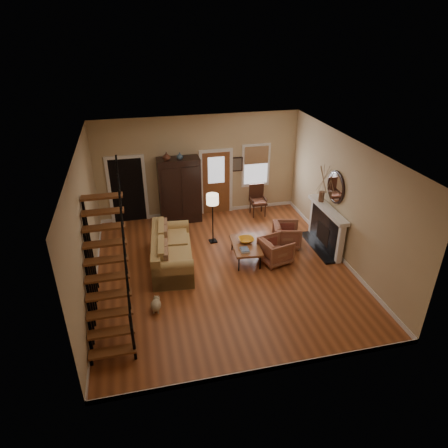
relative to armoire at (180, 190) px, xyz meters
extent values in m
plane|color=#9B4E27|center=(0.70, -3.15, -1.05)|extent=(7.00, 7.00, 0.00)
plane|color=white|center=(0.70, -3.15, 2.25)|extent=(7.00, 7.00, 0.00)
cube|color=tan|center=(0.70, 0.35, 0.60)|extent=(6.50, 0.04, 3.30)
cube|color=tan|center=(-2.55, -3.15, 0.60)|extent=(0.04, 7.00, 3.30)
cube|color=tan|center=(3.95, -3.15, 0.60)|extent=(0.04, 7.00, 3.30)
cube|color=black|center=(-1.60, 0.50, 0.00)|extent=(1.00, 0.36, 2.10)
cube|color=brown|center=(1.25, 0.33, 0.00)|extent=(0.90, 0.06, 2.10)
cube|color=silver|center=(2.60, 0.32, 0.50)|extent=(0.96, 0.06, 1.46)
cube|color=black|center=(3.83, -2.65, -0.48)|extent=(0.24, 1.60, 1.15)
cube|color=white|center=(3.77, -2.65, 0.15)|extent=(0.30, 1.95, 0.10)
cylinder|color=silver|center=(3.90, -2.65, 0.80)|extent=(0.05, 0.90, 0.90)
imported|color=#4C2619|center=(-0.35, -0.10, 1.17)|extent=(0.24, 0.24, 0.25)
imported|color=#334C60|center=(0.05, -0.10, 1.16)|extent=(0.20, 0.20, 0.21)
imported|color=orange|center=(1.45, -2.63, -0.53)|extent=(0.42, 0.42, 0.10)
imported|color=brown|center=(2.16, -3.06, -0.70)|extent=(0.93, 0.91, 0.70)
imported|color=brown|center=(2.75, -2.33, -0.70)|extent=(0.92, 0.91, 0.70)
camera|label=1|loc=(-1.28, -11.68, 4.90)|focal=32.00mm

